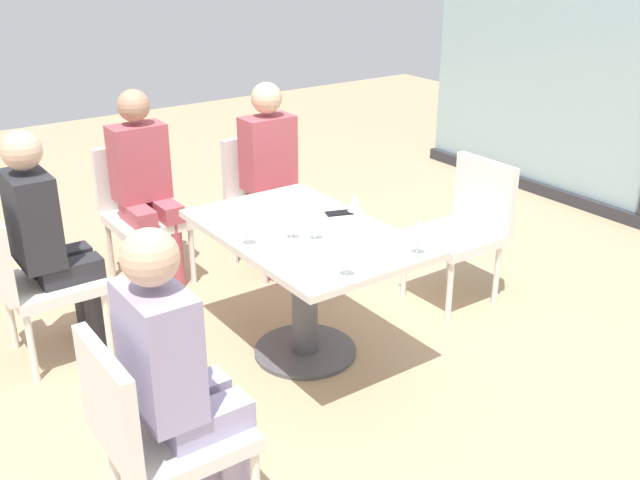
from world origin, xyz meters
The scene contains 20 objects.
ground_plane centered at (0.00, 0.00, 0.00)m, with size 12.00×12.00×0.00m, color tan.
dining_table_main centered at (0.00, 0.00, 0.54)m, with size 1.27×0.80×0.73m.
chair_side_end centered at (-1.44, -0.31, 0.50)m, with size 0.50×0.46×0.87m.
chair_front_left centered at (-0.78, -1.19, 0.50)m, with size 0.46×0.50×0.87m.
chair_far_left centered at (-1.16, 0.47, 0.50)m, with size 0.50×0.46×0.87m.
chair_front_right centered at (0.78, -1.19, 0.50)m, with size 0.46×0.50×0.87m.
chair_near_window centered at (0.00, 1.19, 0.50)m, with size 0.46×0.51×0.87m.
person_side_end centered at (-1.33, -0.31, 0.70)m, with size 0.39×0.34×1.26m.
person_front_left centered at (-0.78, -1.08, 0.70)m, with size 0.34×0.39×1.26m.
person_far_left centered at (-1.05, 0.47, 0.70)m, with size 0.39×0.34×1.26m.
person_front_right centered at (0.78, -1.08, 0.70)m, with size 0.34×0.39×1.26m.
wine_glass_0 centered at (0.14, -0.03, 0.86)m, with size 0.07×0.07×0.18m.
wine_glass_1 centered at (0.11, 0.24, 0.86)m, with size 0.07×0.07×0.18m.
wine_glass_2 centered at (0.56, 0.27, 0.86)m, with size 0.07×0.07×0.18m.
wine_glass_3 centered at (0.06, -0.12, 0.86)m, with size 0.07×0.07×0.18m.
wine_glass_4 centered at (0.00, -0.33, 0.86)m, with size 0.07×0.07×0.18m.
wine_glass_5 centered at (0.56, -0.15, 0.86)m, with size 0.07×0.07×0.18m.
coffee_cup centered at (0.26, 0.12, 0.78)m, with size 0.08×0.08×0.09m, color white.
cell_phone_on_table centered at (-0.09, 0.29, 0.73)m, with size 0.07×0.14×0.01m, color black.
handbag_0 centered at (-1.41, -0.79, 0.14)m, with size 0.30×0.16×0.28m, color #A3704C.
Camera 1 is at (2.92, -1.96, 2.17)m, focal length 41.58 mm.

